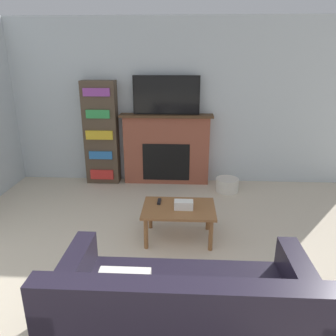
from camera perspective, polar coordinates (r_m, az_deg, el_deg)
The scene contains 9 objects.
wall_back at distance 5.56m, azimuth 0.84°, elevation 11.18°, with size 6.39×0.06×2.70m.
fireplace at distance 5.58m, azimuth -0.27°, elevation 3.34°, with size 1.54×0.28×1.19m.
tv at distance 5.39m, azimuth -0.30°, elevation 12.56°, with size 1.08×0.03×0.62m.
couch at distance 2.64m, azimuth 2.74°, elevation -24.52°, with size 1.86×0.99×0.87m.
coffee_table at distance 3.91m, azimuth 1.89°, elevation -7.61°, with size 0.85×0.60×0.41m.
tissue_box at distance 3.83m, azimuth 2.74°, elevation -6.42°, with size 0.22×0.12×0.10m.
remote_control at distance 4.01m, azimuth -1.54°, elevation -5.85°, with size 0.04×0.15×0.02m.
bookshelf at distance 5.66m, azimuth -11.54°, elevation 5.95°, with size 0.56×0.29×1.73m.
storage_basket at distance 5.44m, azimuth 10.27°, elevation -2.89°, with size 0.37×0.37×0.22m.
Camera 1 is at (0.21, -1.32, 2.10)m, focal length 35.00 mm.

